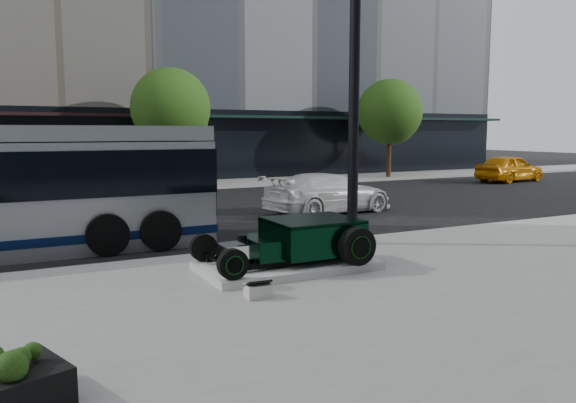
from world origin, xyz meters
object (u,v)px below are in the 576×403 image
hot_rod (302,238)px  yellow_taxi (510,168)px  white_sedan (329,193)px  lamppost (354,81)px

hot_rod → yellow_taxi: 23.64m
hot_rod → white_sedan: white_sedan is taller
lamppost → yellow_taxi: (17.83, 11.03, -3.20)m
hot_rod → lamppost: bearing=35.0°
yellow_taxi → hot_rod: bearing=115.0°
hot_rod → lamppost: size_ratio=0.39×
hot_rod → lamppost: (2.20, 1.54, 3.25)m
hot_rod → white_sedan: size_ratio=0.68×
white_sedan → yellow_taxi: bearing=-78.0°
lamppost → white_sedan: size_ratio=1.74×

